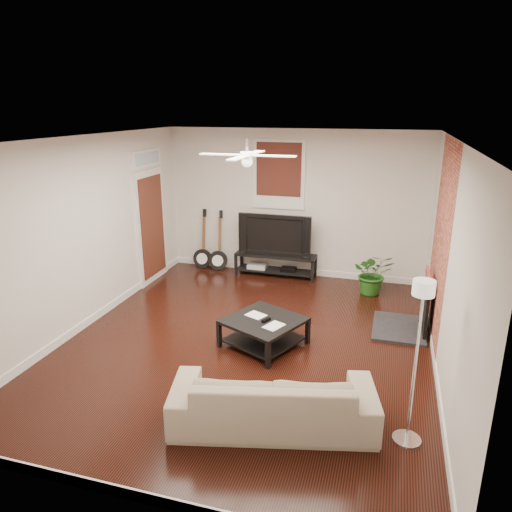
{
  "coord_description": "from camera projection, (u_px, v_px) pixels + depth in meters",
  "views": [
    {
      "loc": [
        1.8,
        -5.78,
        3.19
      ],
      "look_at": [
        0.0,
        0.4,
        1.15
      ],
      "focal_mm": 33.28,
      "sensor_mm": 36.0,
      "label": 1
    }
  ],
  "objects": [
    {
      "name": "guitar_right",
      "position": [
        218.0,
        241.0,
        9.42
      ],
      "size": [
        0.43,
        0.35,
        1.24
      ],
      "primitive_type": null,
      "rotation": [
        0.0,
        0.0,
        0.24
      ],
      "color": "black",
      "rests_on": "floor"
    },
    {
      "name": "floor_lamp",
      "position": [
        415.0,
        365.0,
        4.47
      ],
      "size": [
        0.34,
        0.34,
        1.72
      ],
      "primitive_type": null,
      "rotation": [
        0.0,
        0.0,
        0.23
      ],
      "color": "white",
      "rests_on": "floor"
    },
    {
      "name": "sofa",
      "position": [
        273.0,
        398.0,
        4.9
      ],
      "size": [
        2.24,
        1.29,
        0.61
      ],
      "primitive_type": "imported",
      "rotation": [
        0.0,
        0.0,
        3.37
      ],
      "color": "tan",
      "rests_on": "floor"
    },
    {
      "name": "tv",
      "position": [
        276.0,
        234.0,
        9.11
      ],
      "size": [
        1.41,
        0.18,
        0.81
      ],
      "primitive_type": "imported",
      "color": "black",
      "rests_on": "tv_stand"
    },
    {
      "name": "tv_stand",
      "position": [
        275.0,
        265.0,
        9.28
      ],
      "size": [
        1.57,
        0.42,
        0.44
      ],
      "primitive_type": "cube",
      "color": "black",
      "rests_on": "floor"
    },
    {
      "name": "window_back",
      "position": [
        279.0,
        175.0,
        8.94
      ],
      "size": [
        1.0,
        0.06,
        1.3
      ],
      "primitive_type": "cube",
      "color": "#3A1310",
      "rests_on": "wall_back"
    },
    {
      "name": "door_left",
      "position": [
        151.0,
        216.0,
        8.74
      ],
      "size": [
        0.08,
        1.0,
        2.5
      ],
      "primitive_type": "cube",
      "color": "white",
      "rests_on": "wall_left"
    },
    {
      "name": "fireplace",
      "position": [
        412.0,
        302.0,
        6.92
      ],
      "size": [
        0.8,
        1.1,
        0.92
      ],
      "primitive_type": "cube",
      "color": "black",
      "rests_on": "floor"
    },
    {
      "name": "brick_accent",
      "position": [
        441.0,
        241.0,
        6.56
      ],
      "size": [
        0.02,
        2.2,
        2.8
      ],
      "primitive_type": "cube",
      "color": "brown",
      "rests_on": "floor"
    },
    {
      "name": "potted_plant",
      "position": [
        373.0,
        273.0,
        8.33
      ],
      "size": [
        0.78,
        0.7,
        0.76
      ],
      "primitive_type": "imported",
      "rotation": [
        0.0,
        0.0,
        0.17
      ],
      "color": "#22601B",
      "rests_on": "floor"
    },
    {
      "name": "coffee_table",
      "position": [
        264.0,
        332.0,
        6.57
      ],
      "size": [
        1.23,
        1.23,
        0.39
      ],
      "primitive_type": "cube",
      "rotation": [
        0.0,
        0.0,
        -0.43
      ],
      "color": "black",
      "rests_on": "floor"
    },
    {
      "name": "ceiling_fan",
      "position": [
        247.0,
        155.0,
        5.94
      ],
      "size": [
        1.24,
        1.24,
        0.32
      ],
      "primitive_type": null,
      "color": "white",
      "rests_on": "ceiling"
    },
    {
      "name": "guitar_left",
      "position": [
        202.0,
        240.0,
        9.54
      ],
      "size": [
        0.41,
        0.32,
        1.24
      ],
      "primitive_type": null,
      "rotation": [
        0.0,
        0.0,
        0.13
      ],
      "color": "black",
      "rests_on": "floor"
    },
    {
      "name": "room",
      "position": [
        248.0,
        247.0,
        6.3
      ],
      "size": [
        5.01,
        6.01,
        2.81
      ],
      "color": "black",
      "rests_on": "ground"
    }
  ]
}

